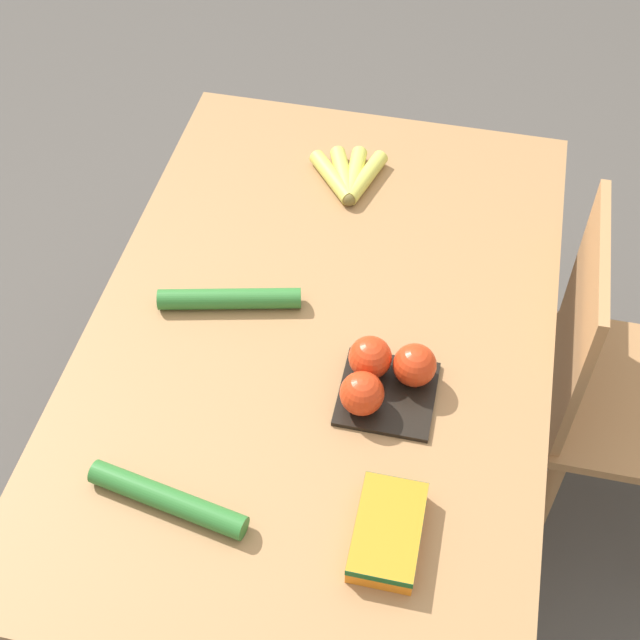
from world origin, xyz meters
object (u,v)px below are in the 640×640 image
carrot_bag (388,531)px  cucumber_near (230,299)px  chair (618,390)px  tomato_pack (383,375)px  cucumber_far (168,499)px  banana_bunch (349,177)px

carrot_bag → cucumber_near: bearing=-137.8°
chair → cucumber_near: size_ratio=3.18×
tomato_pack → cucumber_far: tomato_pack is taller
carrot_bag → cucumber_far: 0.36m
banana_bunch → carrot_bag: size_ratio=0.99×
chair → cucumber_far: chair is taller
cucumber_near → cucumber_far: 0.44m
carrot_bag → cucumber_far: (0.02, -0.36, -0.01)m
chair → cucumber_near: 0.87m
tomato_pack → cucumber_near: (-0.14, -0.33, -0.02)m
tomato_pack → carrot_bag: 0.30m
carrot_bag → cucumber_near: (-0.42, -0.38, -0.01)m
cucumber_far → carrot_bag: bearing=92.9°
tomato_pack → carrot_bag: (0.29, 0.06, -0.02)m
chair → banana_bunch: (-0.25, -0.65, 0.28)m
tomato_pack → carrot_bag: tomato_pack is taller
chair → banana_bunch: bearing=69.1°
banana_bunch → cucumber_near: 0.44m
banana_bunch → cucumber_near: bearing=-21.3°
chair → cucumber_far: size_ratio=3.17×
banana_bunch → carrot_bag: (0.83, 0.23, 0.01)m
cucumber_far → tomato_pack: bearing=135.3°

